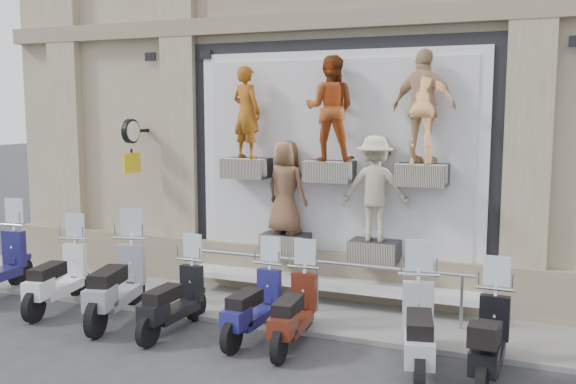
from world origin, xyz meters
name	(u,v)px	position (x,y,z in m)	size (l,w,h in m)	color
ground	(267,358)	(0.00, 0.00, 0.00)	(90.00, 90.00, 0.00)	#313133
sidewalk	(319,311)	(0.00, 2.10, 0.04)	(16.00, 2.20, 0.08)	gray
shop_vitrine	(340,165)	(0.13, 2.74, 2.43)	(5.60, 0.83, 4.30)	black
guard_rail	(317,288)	(0.00, 2.00, 0.47)	(5.06, 0.10, 0.93)	#9EA0A5
clock_sign_bracket	(132,139)	(-3.90, 2.47, 2.80)	(0.10, 0.80, 1.02)	black
scooter_b	(57,264)	(-4.16, 0.64, 0.77)	(0.55, 1.90, 1.55)	silver
scooter_c	(116,269)	(-2.86, 0.52, 0.85)	(0.61, 2.10, 1.71)	gray
scooter_d	(173,287)	(-1.72, 0.39, 0.71)	(0.51, 1.75, 1.42)	black
scooter_e	(253,292)	(-0.50, 0.62, 0.71)	(0.51, 1.76, 1.43)	navy
scooter_f	(294,297)	(0.17, 0.55, 0.73)	(0.52, 1.78, 1.45)	#4F1A0D
scooter_g	(419,313)	(1.99, 0.25, 0.81)	(0.58, 1.99, 1.62)	#A7A9AE
scooter_h	(490,325)	(2.84, 0.34, 0.74)	(0.53, 1.82, 1.47)	black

